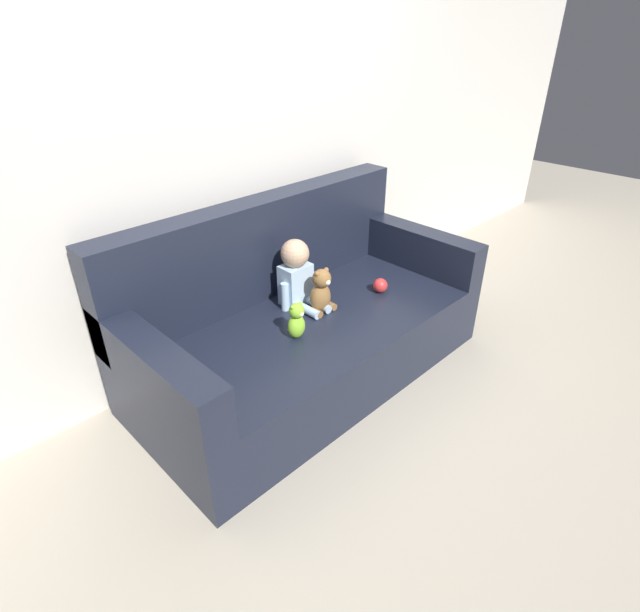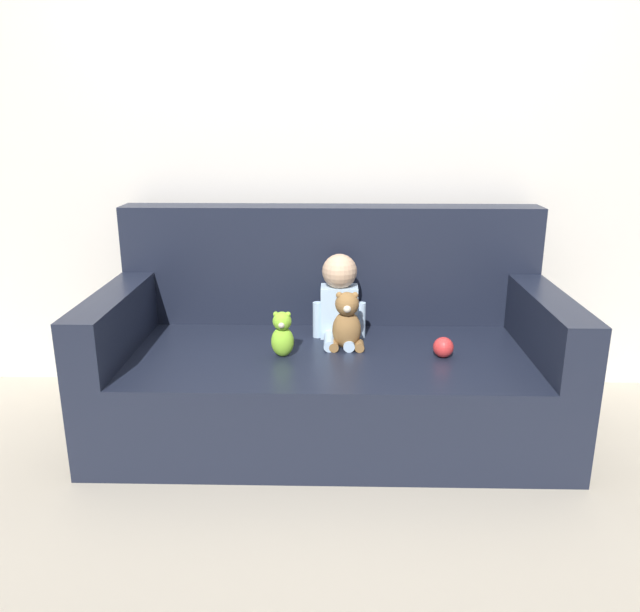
{
  "view_description": "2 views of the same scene",
  "coord_description": "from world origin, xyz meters",
  "px_view_note": "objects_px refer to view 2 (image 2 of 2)",
  "views": [
    {
      "loc": [
        -1.68,
        -1.77,
        1.89
      ],
      "look_at": [
        -0.05,
        -0.12,
        0.54
      ],
      "focal_mm": 28.0,
      "sensor_mm": 36.0,
      "label": 1
    },
    {
      "loc": [
        0.02,
        -2.67,
        1.42
      ],
      "look_at": [
        -0.04,
        -0.15,
        0.65
      ],
      "focal_mm": 35.0,
      "sensor_mm": 36.0,
      "label": 2
    }
  ],
  "objects_px": {
    "teddy_bear_brown": "(347,322)",
    "plush_toy_side": "(282,334)",
    "couch": "(329,358)",
    "toy_ball": "(443,347)",
    "person_baby": "(339,299)"
  },
  "relations": [
    {
      "from": "teddy_bear_brown",
      "to": "plush_toy_side",
      "type": "height_order",
      "value": "teddy_bear_brown"
    },
    {
      "from": "couch",
      "to": "teddy_bear_brown",
      "type": "bearing_deg",
      "value": -48.27
    },
    {
      "from": "teddy_bear_brown",
      "to": "toy_ball",
      "type": "distance_m",
      "value": 0.44
    },
    {
      "from": "plush_toy_side",
      "to": "teddy_bear_brown",
      "type": "bearing_deg",
      "value": 19.42
    },
    {
      "from": "couch",
      "to": "person_baby",
      "type": "relative_size",
      "value": 5.16
    },
    {
      "from": "person_baby",
      "to": "toy_ball",
      "type": "xyz_separation_m",
      "value": [
        0.46,
        -0.26,
        -0.14
      ]
    },
    {
      "from": "teddy_bear_brown",
      "to": "person_baby",
      "type": "bearing_deg",
      "value": 101.23
    },
    {
      "from": "couch",
      "to": "person_baby",
      "type": "bearing_deg",
      "value": 60.59
    },
    {
      "from": "person_baby",
      "to": "teddy_bear_brown",
      "type": "relative_size",
      "value": 1.49
    },
    {
      "from": "toy_ball",
      "to": "person_baby",
      "type": "bearing_deg",
      "value": 150.47
    },
    {
      "from": "teddy_bear_brown",
      "to": "plush_toy_side",
      "type": "bearing_deg",
      "value": -160.58
    },
    {
      "from": "couch",
      "to": "plush_toy_side",
      "type": "xyz_separation_m",
      "value": [
        -0.21,
        -0.19,
        0.18
      ]
    },
    {
      "from": "toy_ball",
      "to": "teddy_bear_brown",
      "type": "bearing_deg",
      "value": 167.8
    },
    {
      "from": "couch",
      "to": "plush_toy_side",
      "type": "height_order",
      "value": "couch"
    },
    {
      "from": "teddy_bear_brown",
      "to": "plush_toy_side",
      "type": "distance_m",
      "value": 0.3
    }
  ]
}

